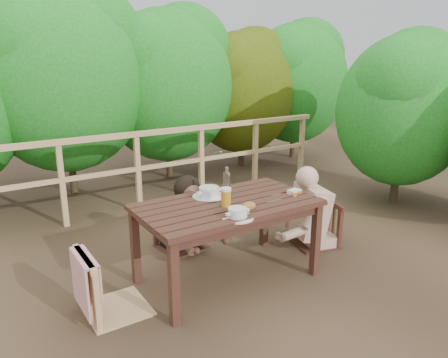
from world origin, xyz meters
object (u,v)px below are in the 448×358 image
diner_right (320,180)px  chair_far (180,206)px  bread_roll (249,206)px  chair_left (113,253)px  bottle (227,182)px  table (227,242)px  soup_near (238,213)px  butter_tub (294,192)px  beer_glass (226,198)px  soup_far (209,192)px  chair_right (317,205)px  woman (179,191)px

diner_right → chair_far: bearing=76.2°
bread_roll → chair_left: bearing=165.1°
bottle → table: bearing=-122.3°
table → soup_near: bearing=-109.8°
table → soup_near: 0.52m
diner_right → butter_tub: size_ratio=11.88×
bread_roll → beer_glass: beer_glass is taller
bottle → butter_tub: size_ratio=2.28×
soup_far → butter_tub: (0.68, -0.35, -0.02)m
table → diner_right: diner_right is taller
table → soup_far: size_ratio=5.10×
diner_right → beer_glass: (-1.24, -0.16, 0.09)m
chair_far → bottle: bottle is taller
chair_right → table: bearing=-70.1°
chair_far → soup_far: bearing=-94.7°
bread_roll → beer_glass: (-0.12, 0.16, 0.05)m
table → soup_near: size_ratio=5.95×
diner_right → bread_roll: 1.17m
woman → bottle: 0.68m
bread_roll → soup_near: bearing=-151.6°
chair_right → beer_glass: bearing=-67.2°
soup_far → bottle: (0.16, -0.05, 0.08)m
woman → bread_roll: woman is taller
bottle → soup_near: bearing=-114.5°
bread_roll → bottle: size_ratio=0.46×
chair_right → soup_near: chair_right is taller
butter_tub → chair_right: bearing=14.5°
soup_far → table: bearing=-78.6°
chair_right → butter_tub: (-0.52, -0.23, 0.29)m
soup_near → woman: bearing=86.7°
chair_right → butter_tub: bearing=-51.5°
butter_tub → bread_roll: bearing=-179.4°
table → bottle: size_ratio=5.66×
soup_far → butter_tub: size_ratio=2.53×
chair_left → soup_near: (0.87, -0.37, 0.25)m
soup_near → butter_tub: bearing=14.3°
table → diner_right: (1.18, 0.10, 0.34)m
diner_right → beer_glass: 1.25m
diner_right → bread_roll: (-1.12, -0.32, 0.04)m
woman → soup_far: 0.59m
woman → bread_roll: (0.11, -1.02, 0.13)m
soup_near → bread_roll: size_ratio=2.06×
chair_right → woman: 1.40m
chair_far → bread_roll: bearing=-89.1°
woman → soup_near: bearing=81.3°
diner_right → soup_far: (-1.23, 0.12, 0.05)m
soup_near → chair_left: bearing=156.9°
bread_roll → diner_right: bearing=16.0°
chair_far → soup_near: (-0.06, -1.10, 0.29)m
soup_near → chair_right: bearing=18.2°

